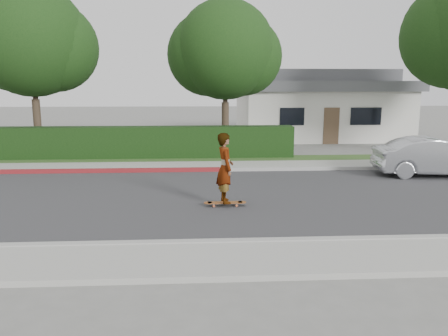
{
  "coord_description": "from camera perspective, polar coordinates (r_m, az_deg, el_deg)",
  "views": [
    {
      "loc": [
        0.21,
        -12.77,
        3.32
      ],
      "look_at": [
        0.9,
        -0.49,
        1.0
      ],
      "focal_mm": 35.0,
      "sensor_mm": 36.0,
      "label": 1
    }
  ],
  "objects": [
    {
      "name": "car_silver",
      "position": [
        18.02,
        25.87,
        1.3
      ],
      "size": [
        4.49,
        1.96,
        1.44
      ],
      "primitive_type": "imported",
      "rotation": [
        0.0,
        0.0,
        1.47
      ],
      "color": "#AFB1B6",
      "rests_on": "ground"
    },
    {
      "name": "ground",
      "position": [
        13.2,
        -4.04,
        -3.92
      ],
      "size": [
        120.0,
        120.0,
        0.0
      ],
      "primitive_type": "plane",
      "color": "slate",
      "rests_on": "ground"
    },
    {
      "name": "house",
      "position": [
        29.83,
        12.04,
        8.09
      ],
      "size": [
        10.6,
        8.6,
        4.3
      ],
      "color": "beige",
      "rests_on": "ground"
    },
    {
      "name": "hedge",
      "position": [
        20.39,
        -12.27,
        3.19
      ],
      "size": [
        15.0,
        1.0,
        1.5
      ],
      "primitive_type": "cube",
      "color": "black",
      "rests_on": "ground"
    },
    {
      "name": "curb_red_section",
      "position": [
        17.95,
        -20.03,
        -0.38
      ],
      "size": [
        12.0,
        0.21,
        0.15
      ],
      "primitive_type": "cube",
      "color": "maroon",
      "rests_on": "ground"
    },
    {
      "name": "sidewalk_far",
      "position": [
        18.07,
        -3.84,
        0.26
      ],
      "size": [
        60.0,
        1.6,
        0.12
      ],
      "primitive_type": "cube",
      "color": "gray",
      "rests_on": "ground"
    },
    {
      "name": "sidewalk_near",
      "position": [
        8.43,
        -4.5,
        -12.1
      ],
      "size": [
        60.0,
        1.6,
        0.12
      ],
      "primitive_type": "cube",
      "color": "gray",
      "rests_on": "ground"
    },
    {
      "name": "tree_center",
      "position": [
        22.05,
        0.1,
        14.8
      ],
      "size": [
        5.66,
        4.84,
        7.44
      ],
      "color": "#33261C",
      "rests_on": "ground"
    },
    {
      "name": "curb_far",
      "position": [
        17.18,
        -3.87,
        -0.23
      ],
      "size": [
        60.0,
        0.2,
        0.15
      ],
      "primitive_type": "cube",
      "color": "#9E9E99",
      "rests_on": "ground"
    },
    {
      "name": "skateboard",
      "position": [
        12.23,
        0.13,
        -4.56
      ],
      "size": [
        1.19,
        0.25,
        0.11
      ],
      "rotation": [
        0.0,
        0.0,
        0.02
      ],
      "color": "#BC5A33",
      "rests_on": "ground"
    },
    {
      "name": "skateboarder",
      "position": [
        12.01,
        0.13,
        -0.0
      ],
      "size": [
        0.58,
        0.78,
        1.95
      ],
      "primitive_type": "imported",
      "rotation": [
        0.0,
        0.0,
        1.74
      ],
      "color": "white",
      "rests_on": "skateboard"
    },
    {
      "name": "curb_near",
      "position": [
        9.26,
        -4.38,
        -9.86
      ],
      "size": [
        60.0,
        0.2,
        0.15
      ],
      "primitive_type": "cube",
      "color": "#9E9E99",
      "rests_on": "ground"
    },
    {
      "name": "road",
      "position": [
        13.2,
        -4.04,
        -3.9
      ],
      "size": [
        60.0,
        8.0,
        0.01
      ],
      "primitive_type": "cube",
      "color": "#2D2D30",
      "rests_on": "ground"
    },
    {
      "name": "planting_strip",
      "position": [
        19.65,
        -3.79,
        1.07
      ],
      "size": [
        60.0,
        1.6,
        0.1
      ],
      "primitive_type": "cube",
      "color": "#2D4C1E",
      "rests_on": "ground"
    },
    {
      "name": "tree_left",
      "position": [
        22.89,
        -23.75,
        14.68
      ],
      "size": [
        5.99,
        5.21,
        8.0
      ],
      "color": "#33261C",
      "rests_on": "ground"
    }
  ]
}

